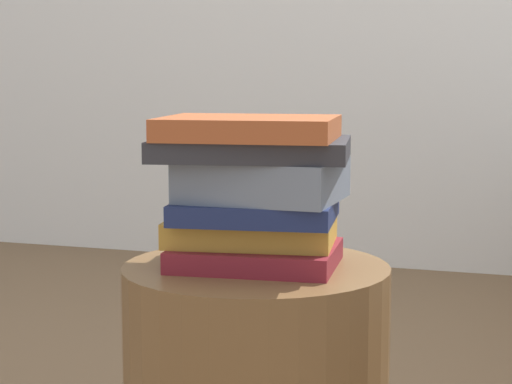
{
  "coord_description": "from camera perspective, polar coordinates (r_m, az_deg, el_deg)",
  "views": [
    {
      "loc": [
        0.4,
        -1.27,
        0.72
      ],
      "look_at": [
        0.0,
        0.0,
        0.54
      ],
      "focal_mm": 63.68,
      "sensor_mm": 36.0,
      "label": 1
    }
  ],
  "objects": [
    {
      "name": "book_navy",
      "position": [
        1.35,
        -0.14,
        -1.12
      ],
      "size": [
        0.25,
        0.21,
        0.03
      ],
      "primitive_type": "cube",
      "rotation": [
        0.0,
        0.0,
        0.13
      ],
      "color": "#19234C",
      "rests_on": "book_ochre"
    },
    {
      "name": "book_ochre",
      "position": [
        1.37,
        -0.29,
        -2.46
      ],
      "size": [
        0.27,
        0.19,
        0.04
      ],
      "primitive_type": "cube",
      "rotation": [
        0.0,
        0.0,
        0.14
      ],
      "color": "#B7842D",
      "rests_on": "book_maroon"
    },
    {
      "name": "book_slate",
      "position": [
        1.34,
        0.44,
        0.8
      ],
      "size": [
        0.23,
        0.19,
        0.06
      ],
      "primitive_type": "cube",
      "rotation": [
        0.0,
        0.0,
        -0.01
      ],
      "color": "slate",
      "rests_on": "book_navy"
    },
    {
      "name": "book_charcoal",
      "position": [
        1.34,
        -0.22,
        2.73
      ],
      "size": [
        0.31,
        0.24,
        0.03
      ],
      "primitive_type": "cube",
      "rotation": [
        0.0,
        0.0,
        0.17
      ],
      "color": "#28282D",
      "rests_on": "book_slate"
    },
    {
      "name": "book_rust",
      "position": [
        1.33,
        -0.43,
        4.04
      ],
      "size": [
        0.27,
        0.22,
        0.03
      ],
      "primitive_type": "cube",
      "rotation": [
        0.0,
        0.0,
        0.12
      ],
      "color": "#994723",
      "rests_on": "book_charcoal"
    },
    {
      "name": "book_maroon",
      "position": [
        1.36,
        0.16,
        -4.03
      ],
      "size": [
        0.25,
        0.2,
        0.03
      ],
      "primitive_type": "cube",
      "rotation": [
        0.0,
        0.0,
        0.09
      ],
      "color": "maroon",
      "rests_on": "side_table"
    }
  ]
}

